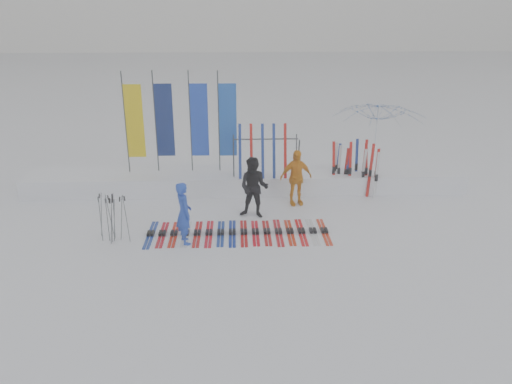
{
  "coord_description": "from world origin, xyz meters",
  "views": [
    {
      "loc": [
        -0.32,
        -10.77,
        5.55
      ],
      "look_at": [
        0.2,
        1.6,
        1.0
      ],
      "focal_mm": 35.0,
      "sensor_mm": 36.0,
      "label": 1
    }
  ],
  "objects_px": {
    "ski_row": "(239,232)",
    "person_blue": "(184,213)",
    "tent_canopy": "(377,142)",
    "ski_rack": "(266,152)",
    "person_yellow": "(296,178)",
    "person_black": "(254,188)"
  },
  "relations": [
    {
      "from": "person_black",
      "to": "person_yellow",
      "type": "distance_m",
      "value": 1.58
    },
    {
      "from": "person_blue",
      "to": "person_yellow",
      "type": "height_order",
      "value": "person_yellow"
    },
    {
      "from": "person_blue",
      "to": "ski_rack",
      "type": "distance_m",
      "value": 4.2
    },
    {
      "from": "person_blue",
      "to": "person_black",
      "type": "distance_m",
      "value": 2.42
    },
    {
      "from": "ski_row",
      "to": "person_black",
      "type": "bearing_deg",
      "value": 68.19
    },
    {
      "from": "tent_canopy",
      "to": "ski_row",
      "type": "relative_size",
      "value": 0.64
    },
    {
      "from": "person_blue",
      "to": "tent_canopy",
      "type": "relative_size",
      "value": 0.53
    },
    {
      "from": "person_blue",
      "to": "ski_row",
      "type": "bearing_deg",
      "value": -91.33
    },
    {
      "from": "person_blue",
      "to": "ski_row",
      "type": "relative_size",
      "value": 0.34
    },
    {
      "from": "person_yellow",
      "to": "ski_rack",
      "type": "distance_m",
      "value": 1.4
    },
    {
      "from": "person_blue",
      "to": "person_black",
      "type": "bearing_deg",
      "value": -69.1
    },
    {
      "from": "ski_row",
      "to": "tent_canopy",
      "type": "bearing_deg",
      "value": 41.41
    },
    {
      "from": "ski_row",
      "to": "ski_rack",
      "type": "bearing_deg",
      "value": 73.64
    },
    {
      "from": "person_yellow",
      "to": "person_black",
      "type": "bearing_deg",
      "value": -157.72
    },
    {
      "from": "person_black",
      "to": "ski_rack",
      "type": "height_order",
      "value": "ski_rack"
    },
    {
      "from": "person_black",
      "to": "tent_canopy",
      "type": "distance_m",
      "value": 5.23
    },
    {
      "from": "tent_canopy",
      "to": "person_blue",
      "type": "bearing_deg",
      "value": -142.6
    },
    {
      "from": "person_black",
      "to": "person_yellow",
      "type": "relative_size",
      "value": 1.03
    },
    {
      "from": "tent_canopy",
      "to": "ski_rack",
      "type": "bearing_deg",
      "value": -163.69
    },
    {
      "from": "person_yellow",
      "to": "ski_rack",
      "type": "height_order",
      "value": "ski_rack"
    },
    {
      "from": "ski_row",
      "to": "person_blue",
      "type": "bearing_deg",
      "value": -160.44
    },
    {
      "from": "person_black",
      "to": "person_yellow",
      "type": "xyz_separation_m",
      "value": [
        1.28,
        0.92,
        -0.02
      ]
    }
  ]
}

